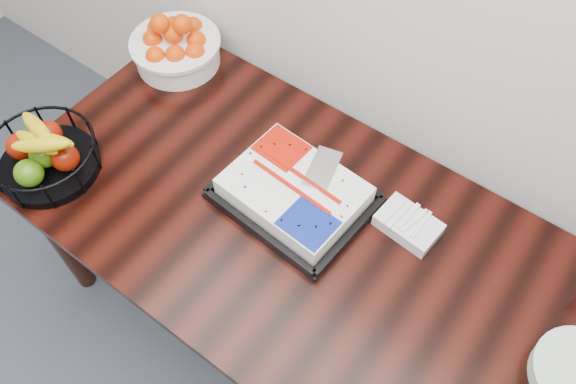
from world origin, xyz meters
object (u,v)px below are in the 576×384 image
Objects in this scene: table at (301,243)px; tangerine_bowl at (175,43)px; fruit_basket at (43,154)px; cake_tray at (294,193)px.

table is 5.69× the size of tangerine_bowl.
fruit_basket is at bearing -89.59° from tangerine_bowl.
cake_tray is 1.45× the size of tangerine_bowl.
fruit_basket reaches higher than cake_tray.
tangerine_bowl is at bearing 158.24° from table.
fruit_basket is (-0.75, -0.29, 0.16)m from table.
cake_tray is 1.41× the size of fruit_basket.
fruit_basket is at bearing -152.47° from cake_tray.
tangerine_bowl is (-0.76, 0.30, 0.17)m from table.
table is 0.16m from cake_tray.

